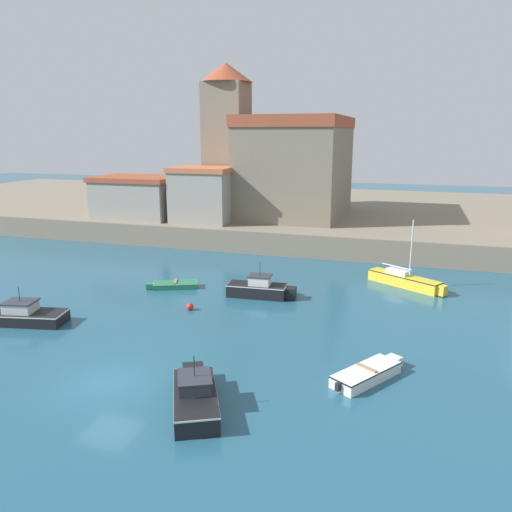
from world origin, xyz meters
The scene contains 12 objects.
ground_plane centered at (0.00, 0.00, 0.00)m, with size 200.00×200.00×0.00m, color #235670.
quay_seawall centered at (0.00, 45.80, 1.08)m, with size 120.00×40.00×2.16m, color gray.
dinghy_green_0 centered at (-3.70, 14.04, 0.26)m, with size 3.77×2.41×0.54m.
sailboat_yellow_1 centered at (12.54, 19.59, 0.50)m, with size 5.77×4.00×5.09m.
dinghy_white_2 centered at (11.31, 4.02, 0.31)m, with size 3.14×4.16×0.65m.
motorboat_black_3 centered at (2.93, 14.04, 0.58)m, with size 4.88×1.86×2.46m.
motorboat_black_4 centered at (4.67, -0.62, 0.53)m, with size 3.49×5.13×2.30m.
motorboat_black_5 centered at (-9.20, 4.93, 0.50)m, with size 5.77×2.78×2.28m.
mooring_buoy centered at (-0.54, 10.05, 0.23)m, with size 0.46×0.46×0.46m, color red.
church centered at (-1.22, 37.03, 8.10)m, with size 15.58×15.64×16.28m.
harbor_shed_near_wharf centered at (-16.00, 30.23, 4.41)m, with size 8.99×6.48×4.45m.
harbor_shed_mid_row centered at (-8.00, 29.87, 4.99)m, with size 6.29×5.42×5.61m.
Camera 1 is at (12.77, -17.71, 11.12)m, focal length 35.00 mm.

